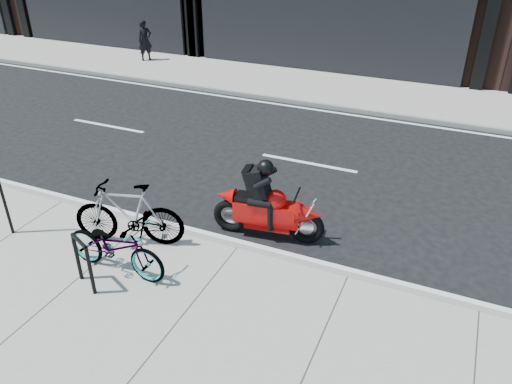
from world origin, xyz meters
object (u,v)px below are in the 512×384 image
at_px(bike_rack, 83,259).
at_px(bicycle_rear, 128,214).
at_px(bicycle_front, 115,246).
at_px(pedestrian, 145,40).
at_px(motorcycle, 273,207).

distance_m(bike_rack, bicycle_rear, 1.28).
relative_size(bicycle_front, pedestrian, 1.20).
bearing_deg(motorcycle, bike_rack, -136.68).
distance_m(bicycle_front, motorcycle, 2.83).
distance_m(bicycle_front, bicycle_rear, 0.83).
relative_size(bike_rack, pedestrian, 0.58).
bearing_deg(bicycle_rear, bike_rack, -13.35).
distance_m(bike_rack, bicycle_front, 0.56).
bearing_deg(bike_rack, pedestrian, 120.78).
height_order(bike_rack, bicycle_rear, bicycle_rear).
bearing_deg(motorcycle, bicycle_rear, -156.27).
height_order(bike_rack, motorcycle, motorcycle).
relative_size(bicycle_front, bicycle_rear, 0.94).
bearing_deg(bicycle_rear, pedestrian, -163.35).
xyz_separation_m(bicycle_rear, pedestrian, (-7.07, 10.72, 0.18)).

